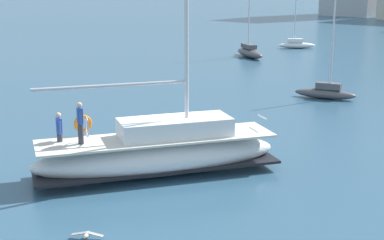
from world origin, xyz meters
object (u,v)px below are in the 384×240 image
at_px(main_sailboat, 159,151).
at_px(moored_cutter_right, 326,91).
at_px(moored_ketch_distant, 250,51).
at_px(moored_sloop_near, 297,44).
at_px(seagull, 87,235).

height_order(main_sailboat, moored_cutter_right, main_sailboat).
distance_m(main_sailboat, moored_cutter_right, 17.23).
relative_size(main_sailboat, moored_ketch_distant, 1.49).
xyz_separation_m(main_sailboat, moored_sloop_near, (-18.04, 38.32, -0.46)).
relative_size(moored_ketch_distant, seagull, 10.17).
bearing_deg(seagull, main_sailboat, 115.09).
relative_size(moored_sloop_near, seagull, 6.48).
distance_m(main_sailboat, moored_sloop_near, 42.36).
xyz_separation_m(moored_sloop_near, moored_ketch_distant, (0.58, -9.13, 0.13)).
bearing_deg(moored_sloop_near, main_sailboat, -64.79).
distance_m(main_sailboat, moored_ketch_distant, 34.02).
bearing_deg(moored_cutter_right, moored_sloop_near, 126.27).
bearing_deg(moored_cutter_right, seagull, -77.48).
distance_m(main_sailboat, seagull, 6.10).
distance_m(moored_sloop_near, moored_cutter_right, 26.38).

